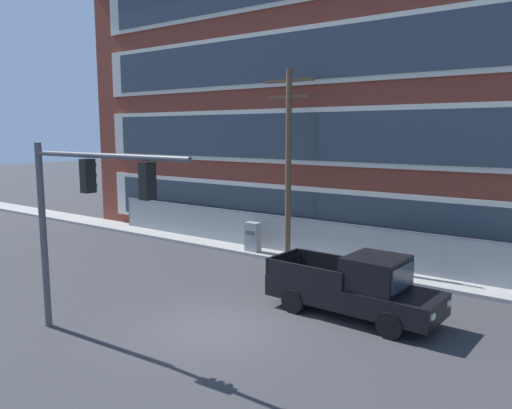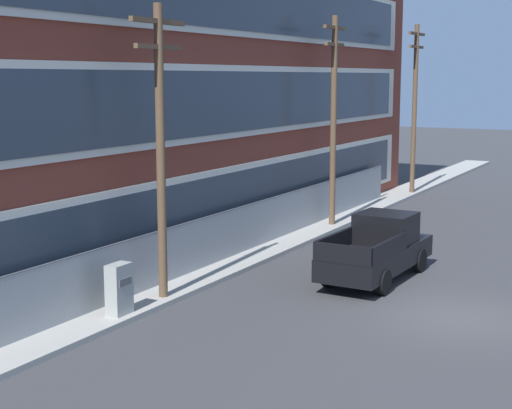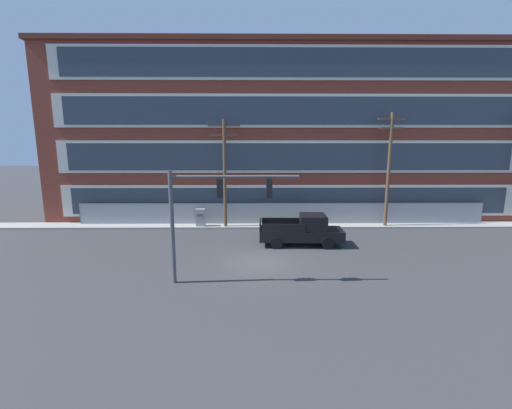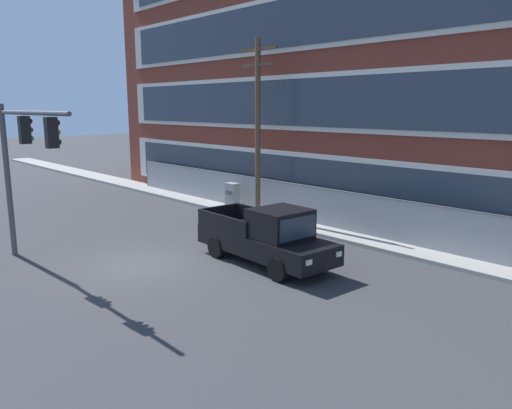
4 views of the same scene
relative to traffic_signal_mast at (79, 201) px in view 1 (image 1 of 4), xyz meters
The scene contains 8 objects.
ground_plane 5.44m from the traffic_signal_mast, 49.44° to the left, with size 160.00×160.00×0.00m, color #38383A.
sidewalk_building_side 12.21m from the traffic_signal_mast, 78.02° to the left, with size 80.00×1.82×0.16m, color #9E9B93.
brick_mill_building 18.41m from the traffic_signal_mast, 73.52° to the left, with size 41.72×10.83×14.98m.
chain_link_fence 12.89m from the traffic_signal_mast, 69.12° to the left, with size 33.46×0.06×1.88m.
traffic_signal_mast is the anchor object (origin of this frame).
pickup_truck_black 8.76m from the traffic_signal_mast, 48.90° to the left, with size 5.67×2.20×2.09m.
utility_pole_near_corner 10.86m from the traffic_signal_mast, 90.90° to the left, with size 2.48×0.26×8.58m.
electrical_cabinet 11.54m from the traffic_signal_mast, 101.34° to the left, with size 0.72×0.44×1.57m.
Camera 1 is at (9.45, -10.77, 5.88)m, focal length 35.00 mm.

